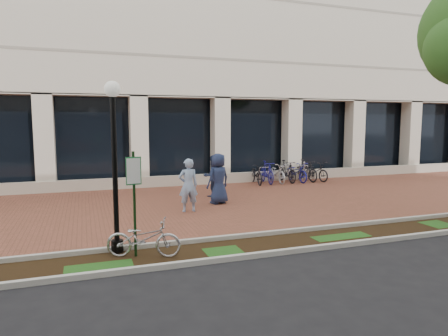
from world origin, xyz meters
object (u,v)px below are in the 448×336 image
object	(u,v)px
lamppost	(114,157)
pedestrian_right	(218,179)
bike_rack_cluster	(287,172)
bollard	(304,171)
parking_sign	(134,190)
pedestrian_left	(188,185)
locked_bicycle	(144,238)
pedestrian_mid	(213,176)

from	to	relation	value
lamppost	pedestrian_right	bearing A→B (deg)	48.41
pedestrian_right	bike_rack_cluster	world-z (taller)	pedestrian_right
bollard	bike_rack_cluster	distance (m)	1.08
parking_sign	pedestrian_right	size ratio (longest dim) A/B	1.27
pedestrian_left	bike_rack_cluster	bearing A→B (deg)	-141.73
pedestrian_left	pedestrian_right	xyz separation A→B (m)	(1.38, 0.93, 0.03)
bike_rack_cluster	lamppost	bearing A→B (deg)	-134.60
pedestrian_left	pedestrian_right	world-z (taller)	pedestrian_right
parking_sign	pedestrian_right	xyz separation A→B (m)	(3.63, 4.95, -0.58)
pedestrian_right	lamppost	bearing A→B (deg)	29.26
parking_sign	locked_bicycle	bearing A→B (deg)	-36.21
parking_sign	lamppost	distance (m)	0.91
pedestrian_mid	bollard	bearing A→B (deg)	-166.15
bike_rack_cluster	pedestrian_mid	bearing A→B (deg)	-150.27
pedestrian_left	bollard	distance (m)	8.87
parking_sign	lamppost	size ratio (longest dim) A/B	0.61
bollard	bike_rack_cluster	xyz separation A→B (m)	(-1.07, -0.11, 0.01)
pedestrian_right	bike_rack_cluster	distance (m)	6.28
pedestrian_mid	locked_bicycle	bearing A→B (deg)	50.20
lamppost	pedestrian_left	world-z (taller)	lamppost
locked_bicycle	pedestrian_mid	size ratio (longest dim) A/B	0.99
pedestrian_right	pedestrian_mid	bearing A→B (deg)	-118.73
pedestrian_mid	bollard	distance (m)	6.30
pedestrian_left	lamppost	bearing A→B (deg)	54.75
lamppost	pedestrian_left	size ratio (longest dim) A/B	2.17
parking_sign	bollard	xyz separation A→B (m)	(9.63, 8.93, -1.01)
bollard	parking_sign	bearing A→B (deg)	-137.15
locked_bicycle	bike_rack_cluster	xyz separation A→B (m)	(8.39, 8.92, 0.08)
pedestrian_mid	bollard	size ratio (longest dim) A/B	1.67
locked_bicycle	bollard	xyz separation A→B (m)	(9.46, 9.02, 0.07)
lamppost	locked_bicycle	xyz separation A→B (m)	(0.54, -0.54, -1.79)
locked_bicycle	pedestrian_left	world-z (taller)	pedestrian_left
locked_bicycle	pedestrian_mid	xyz separation A→B (m)	(3.71, 6.48, 0.40)
parking_sign	locked_bicycle	distance (m)	1.10
pedestrian_right	locked_bicycle	bearing A→B (deg)	36.36
locked_bicycle	bollard	distance (m)	13.07
pedestrian_mid	pedestrian_right	distance (m)	1.46
parking_sign	bollard	distance (m)	13.17
pedestrian_left	pedestrian_mid	size ratio (longest dim) A/B	1.08
pedestrian_left	pedestrian_mid	xyz separation A→B (m)	(1.63, 2.37, -0.06)
locked_bicycle	pedestrian_left	xyz separation A→B (m)	(2.08, 4.11, 0.47)
lamppost	bollard	distance (m)	13.22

